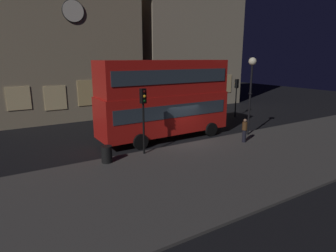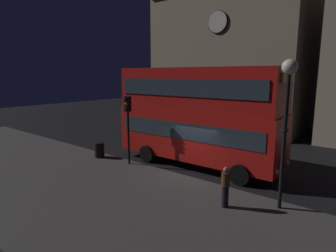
# 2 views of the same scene
# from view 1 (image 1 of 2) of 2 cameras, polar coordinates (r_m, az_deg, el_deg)

# --- Properties ---
(ground_plane) EXTENTS (80.00, 80.00, 0.00)m
(ground_plane) POSITION_cam_1_polar(r_m,az_deg,el_deg) (19.77, 3.50, -3.17)
(ground_plane) COLOR black
(sidewalk_slab) EXTENTS (44.00, 8.51, 0.12)m
(sidewalk_slab) POSITION_cam_1_polar(r_m,az_deg,el_deg) (16.22, 13.38, -7.14)
(sidewalk_slab) COLOR #423F3D
(sidewalk_slab) RESTS_ON ground
(building_with_clock) EXTENTS (14.14, 8.61, 14.53)m
(building_with_clock) POSITION_cam_1_polar(r_m,az_deg,el_deg) (30.50, -21.42, 15.68)
(building_with_clock) COLOR tan
(building_with_clock) RESTS_ON ground
(building_plain_facade) EXTENTS (12.74, 8.52, 19.09)m
(building_plain_facade) POSITION_cam_1_polar(r_m,az_deg,el_deg) (36.90, 2.87, 19.60)
(building_plain_facade) COLOR tan
(building_plain_facade) RESTS_ON ground
(double_decker_bus) EXTENTS (9.79, 3.08, 5.57)m
(double_decker_bus) POSITION_cam_1_polar(r_m,az_deg,el_deg) (19.90, -0.70, 6.08)
(double_decker_bus) COLOR red
(double_decker_bus) RESTS_ON ground
(traffic_light_near_kerb) EXTENTS (0.36, 0.39, 3.89)m
(traffic_light_near_kerb) POSITION_cam_1_polar(r_m,az_deg,el_deg) (16.32, -5.01, 3.76)
(traffic_light_near_kerb) COLOR black
(traffic_light_near_kerb) RESTS_ON sidewalk_slab
(traffic_light_far_side) EXTENTS (0.38, 0.39, 3.71)m
(traffic_light_far_side) POSITION_cam_1_polar(r_m,az_deg,el_deg) (28.33, 13.67, 7.12)
(traffic_light_far_side) COLOR black
(traffic_light_far_side) RESTS_ON ground
(street_lamp) EXTENTS (0.55, 0.55, 5.63)m
(street_lamp) POSITION_cam_1_polar(r_m,az_deg,el_deg) (21.23, 16.58, 9.58)
(street_lamp) COLOR black
(street_lamp) RESTS_ON sidewalk_slab
(pedestrian) EXTENTS (0.34, 0.34, 1.62)m
(pedestrian) POSITION_cam_1_polar(r_m,az_deg,el_deg) (19.69, 15.26, -0.82)
(pedestrian) COLOR black
(pedestrian) RESTS_ON sidewalk_slab
(litter_bin) EXTENTS (0.60, 0.60, 0.92)m
(litter_bin) POSITION_cam_1_polar(r_m,az_deg,el_deg) (15.81, -12.32, -5.61)
(litter_bin) COLOR black
(litter_bin) RESTS_ON sidewalk_slab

